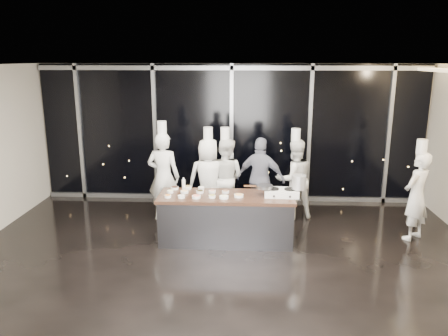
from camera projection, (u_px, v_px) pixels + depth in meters
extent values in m
plane|color=black|center=(223.00, 263.00, 7.27)|extent=(9.00, 9.00, 0.00)
cube|color=#BDB3A1|center=(232.00, 133.00, 10.27)|extent=(9.00, 0.02, 3.20)
cube|color=#BDB3A1|center=(199.00, 280.00, 3.49)|extent=(9.00, 0.02, 3.20)
cube|color=silver|center=(223.00, 66.00, 6.48)|extent=(9.00, 7.00, 0.02)
cube|color=black|center=(232.00, 133.00, 10.21)|extent=(8.90, 0.04, 3.18)
cube|color=gray|center=(232.00, 68.00, 9.79)|extent=(8.90, 0.08, 0.10)
cube|color=gray|center=(231.00, 197.00, 10.54)|extent=(8.90, 0.08, 0.10)
cube|color=gray|center=(80.00, 132.00, 10.35)|extent=(0.08, 0.08, 3.20)
cube|color=gray|center=(155.00, 133.00, 10.25)|extent=(0.08, 0.08, 3.20)
cube|color=gray|center=(231.00, 134.00, 10.16)|extent=(0.08, 0.08, 3.20)
cube|color=gray|center=(309.00, 135.00, 10.06)|extent=(0.08, 0.08, 3.20)
cube|color=gray|center=(389.00, 135.00, 9.97)|extent=(0.08, 0.08, 3.20)
cube|color=#343438|center=(226.00, 220.00, 8.04)|extent=(2.40, 0.80, 0.84)
cube|color=#41281B|center=(226.00, 197.00, 7.93)|extent=(2.46, 0.86, 0.06)
cube|color=white|center=(281.00, 193.00, 7.87)|extent=(0.62, 0.39, 0.12)
cylinder|color=black|center=(273.00, 189.00, 7.86)|extent=(0.21, 0.21, 0.02)
cylinder|color=black|center=(290.00, 189.00, 7.84)|extent=(0.21, 0.21, 0.02)
cylinder|color=black|center=(274.00, 196.00, 7.69)|extent=(0.04, 0.02, 0.04)
cylinder|color=black|center=(290.00, 197.00, 7.67)|extent=(0.04, 0.02, 0.04)
cylinder|color=gray|center=(264.00, 187.00, 7.87)|extent=(0.31, 0.31, 0.05)
cube|color=#4C2B14|center=(250.00, 186.00, 7.89)|extent=(0.22, 0.04, 0.02)
cylinder|color=silver|center=(299.00, 182.00, 7.79)|extent=(0.26, 0.26, 0.25)
cylinder|color=white|center=(168.00, 196.00, 7.78)|extent=(0.12, 0.12, 0.04)
cylinder|color=orange|center=(168.00, 195.00, 7.78)|extent=(0.10, 0.10, 0.01)
cylinder|color=white|center=(170.00, 192.00, 8.05)|extent=(0.12, 0.12, 0.04)
cylinder|color=beige|center=(170.00, 191.00, 8.04)|extent=(0.10, 0.10, 0.01)
cylinder|color=white|center=(175.00, 188.00, 8.27)|extent=(0.15, 0.15, 0.04)
cylinder|color=black|center=(175.00, 187.00, 8.27)|extent=(0.12, 0.12, 0.01)
cylinder|color=white|center=(181.00, 197.00, 7.76)|extent=(0.13, 0.13, 0.04)
cylinder|color=silver|center=(181.00, 196.00, 7.76)|extent=(0.10, 0.10, 0.01)
cylinder|color=white|center=(184.00, 192.00, 8.04)|extent=(0.14, 0.14, 0.04)
cylinder|color=tan|center=(184.00, 191.00, 8.03)|extent=(0.12, 0.12, 0.01)
cylinder|color=white|center=(187.00, 187.00, 8.31)|extent=(0.16, 0.16, 0.04)
cylinder|color=#9D824E|center=(187.00, 187.00, 8.31)|extent=(0.13, 0.13, 0.01)
cylinder|color=white|center=(196.00, 197.00, 7.75)|extent=(0.15, 0.15, 0.04)
cylinder|color=#EA7860|center=(196.00, 196.00, 7.75)|extent=(0.13, 0.13, 0.01)
cylinder|color=white|center=(200.00, 192.00, 8.04)|extent=(0.14, 0.14, 0.04)
cylinder|color=black|center=(200.00, 191.00, 8.04)|extent=(0.11, 0.11, 0.01)
cylinder|color=white|center=(201.00, 188.00, 8.27)|extent=(0.12, 0.12, 0.04)
cylinder|color=silver|center=(201.00, 187.00, 8.26)|extent=(0.10, 0.10, 0.01)
cylinder|color=white|center=(212.00, 196.00, 7.77)|extent=(0.12, 0.12, 0.04)
cylinder|color=#A69C42|center=(212.00, 196.00, 7.77)|extent=(0.10, 0.10, 0.01)
cylinder|color=white|center=(212.00, 192.00, 8.05)|extent=(0.13, 0.13, 0.04)
cylinder|color=tan|center=(212.00, 191.00, 8.04)|extent=(0.10, 0.10, 0.01)
cylinder|color=white|center=(224.00, 197.00, 7.73)|extent=(0.16, 0.16, 0.04)
cylinder|color=beige|center=(224.00, 196.00, 7.73)|extent=(0.13, 0.13, 0.01)
cylinder|color=white|center=(226.00, 192.00, 8.04)|extent=(0.13, 0.13, 0.04)
cylinder|color=brown|center=(226.00, 191.00, 8.03)|extent=(0.11, 0.11, 0.01)
cylinder|color=white|center=(239.00, 196.00, 7.81)|extent=(0.17, 0.17, 0.04)
cylinder|color=#EEA44F|center=(239.00, 195.00, 7.81)|extent=(0.14, 0.14, 0.01)
cylinder|color=white|center=(184.00, 184.00, 8.27)|extent=(0.06, 0.06, 0.18)
cone|color=white|center=(183.00, 178.00, 8.24)|extent=(0.06, 0.06, 0.06)
imported|color=silver|center=(164.00, 177.00, 9.04)|extent=(0.73, 0.53, 1.86)
cylinder|color=white|center=(162.00, 127.00, 8.79)|extent=(0.21, 0.21, 0.26)
imported|color=silver|center=(209.00, 179.00, 9.12)|extent=(0.91, 0.67, 1.72)
cylinder|color=white|center=(208.00, 133.00, 8.88)|extent=(0.22, 0.22, 0.26)
imported|color=silver|center=(225.00, 178.00, 9.24)|extent=(0.97, 0.85, 1.70)
cylinder|color=white|center=(225.00, 134.00, 9.00)|extent=(0.24, 0.24, 0.26)
imported|color=#121533|center=(261.00, 179.00, 9.09)|extent=(1.10, 0.71, 1.74)
imported|color=silver|center=(294.00, 179.00, 9.16)|extent=(0.99, 0.88, 1.69)
cylinder|color=white|center=(296.00, 135.00, 8.93)|extent=(0.24, 0.24, 0.26)
imported|color=silver|center=(416.00, 196.00, 8.07)|extent=(0.72, 0.70, 1.67)
cylinder|color=white|center=(422.00, 146.00, 7.84)|extent=(0.27, 0.27, 0.26)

